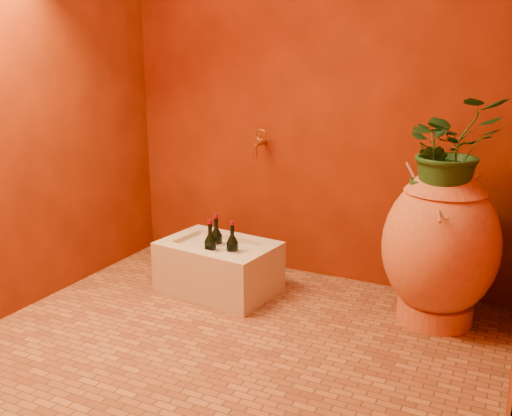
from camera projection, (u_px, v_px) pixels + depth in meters
The scene contains 11 objects.
floor at pixel (238, 338), 2.87m from camera, with size 2.50×2.50×0.00m, color #985E31.
wall_back at pixel (314, 77), 3.41m from camera, with size 2.50×0.02×2.50m, color #581B05.
wall_left at pixel (31, 80), 3.07m from camera, with size 0.02×2.00×2.50m, color #581B05.
amphora at pixel (440, 245), 2.96m from camera, with size 0.76×0.76×0.86m.
stone_basin at pixel (219, 268), 3.41m from camera, with size 0.71×0.53×0.31m.
wine_bottle_a at pixel (211, 251), 3.31m from camera, with size 0.07×0.07×0.30m.
wine_bottle_b at pixel (232, 253), 3.29m from camera, with size 0.07×0.07×0.30m.
wine_bottle_c at pixel (217, 245), 3.41m from camera, with size 0.07×0.07×0.30m.
wall_tap at pixel (260, 142), 3.57m from camera, with size 0.08×0.16×0.18m.
plant_main at pixel (450, 148), 2.82m from camera, with size 0.47×0.40×0.52m, color #1A491C.
plant_side at pixel (428, 176), 2.87m from camera, with size 0.18×0.15×0.33m, color #1A491C.
Camera 1 is at (1.22, -2.29, 1.39)m, focal length 40.00 mm.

